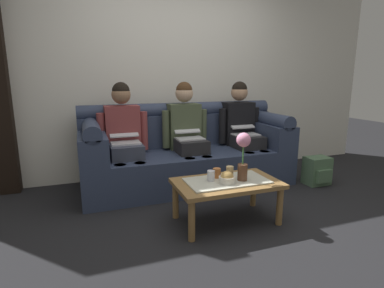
{
  "coord_description": "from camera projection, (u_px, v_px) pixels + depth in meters",
  "views": [
    {
      "loc": [
        -1.16,
        -2.22,
        1.27
      ],
      "look_at": [
        -0.06,
        0.82,
        0.57
      ],
      "focal_mm": 28.63,
      "sensor_mm": 36.0,
      "label": 1
    }
  ],
  "objects": [
    {
      "name": "back_wall_patterned",
      "position": [
        173.0,
        63.0,
        3.95
      ],
      "size": [
        6.0,
        0.12,
        2.9
      ],
      "primitive_type": "cube",
      "color": "silver",
      "rests_on": "ground_plane"
    },
    {
      "name": "cup_far_center",
      "position": [
        217.0,
        173.0,
        2.75
      ],
      "size": [
        0.07,
        0.07,
        0.09
      ],
      "primitive_type": "cylinder",
      "color": "#B26633",
      "rests_on": "coffee_table"
    },
    {
      "name": "backpack_right",
      "position": [
        317.0,
        171.0,
        3.69
      ],
      "size": [
        0.29,
        0.25,
        0.34
      ],
      "color": "#4C6B4C",
      "rests_on": "ground_plane"
    },
    {
      "name": "couch",
      "position": [
        187.0,
        154.0,
        3.69
      ],
      "size": [
        2.44,
        0.88,
        0.96
      ],
      "color": "#2D3851",
      "rests_on": "ground_plane"
    },
    {
      "name": "snack_bowl",
      "position": [
        227.0,
        178.0,
        2.61
      ],
      "size": [
        0.14,
        0.14,
        0.11
      ],
      "color": "silver",
      "rests_on": "coffee_table"
    },
    {
      "name": "cup_near_left",
      "position": [
        211.0,
        176.0,
        2.66
      ],
      "size": [
        0.07,
        0.07,
        0.09
      ],
      "primitive_type": "cylinder",
      "color": "silver",
      "rests_on": "coffee_table"
    },
    {
      "name": "ground_plane",
      "position": [
        230.0,
        225.0,
        2.69
      ],
      "size": [
        14.0,
        14.0,
        0.0
      ],
      "primitive_type": "plane",
      "color": "black"
    },
    {
      "name": "flower_vase",
      "position": [
        243.0,
        152.0,
        2.63
      ],
      "size": [
        0.12,
        0.12,
        0.42
      ],
      "color": "brown",
      "rests_on": "coffee_table"
    },
    {
      "name": "cup_near_right",
      "position": [
        230.0,
        172.0,
        2.76
      ],
      "size": [
        0.06,
        0.06,
        0.1
      ],
      "primitive_type": "cylinder",
      "color": "#DBB77A",
      "rests_on": "coffee_table"
    },
    {
      "name": "person_middle",
      "position": [
        187.0,
        130.0,
        3.62
      ],
      "size": [
        0.56,
        0.67,
        1.22
      ],
      "color": "#232326",
      "rests_on": "ground_plane"
    },
    {
      "name": "person_right",
      "position": [
        242.0,
        127.0,
        3.87
      ],
      "size": [
        0.56,
        0.67,
        1.22
      ],
      "color": "#232326",
      "rests_on": "ground_plane"
    },
    {
      "name": "coffee_table",
      "position": [
        227.0,
        186.0,
        2.7
      ],
      "size": [
        0.92,
        0.54,
        0.39
      ],
      "color": "olive",
      "rests_on": "ground_plane"
    },
    {
      "name": "person_left",
      "position": [
        124.0,
        134.0,
        3.38
      ],
      "size": [
        0.56,
        0.67,
        1.22
      ],
      "color": "#383D4C",
      "rests_on": "ground_plane"
    }
  ]
}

